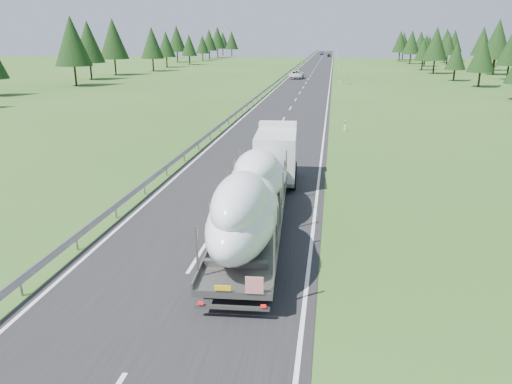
# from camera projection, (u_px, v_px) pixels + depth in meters

# --- Properties ---
(ground) EXTENTS (400.00, 400.00, 0.00)m
(ground) POSITION_uv_depth(u_px,v_px,m) (197.00, 258.00, 20.61)
(ground) COLOR #2E521B
(ground) RESTS_ON ground
(road_surface) EXTENTS (10.00, 400.00, 0.02)m
(road_surface) POSITION_uv_depth(u_px,v_px,m) (311.00, 76.00, 114.94)
(road_surface) COLOR black
(road_surface) RESTS_ON ground
(guardrail) EXTENTS (0.10, 400.00, 0.76)m
(guardrail) POSITION_uv_depth(u_px,v_px,m) (288.00, 73.00, 115.47)
(guardrail) COLOR slate
(guardrail) RESTS_ON ground
(marker_posts) EXTENTS (0.13, 350.08, 1.00)m
(marker_posts) POSITION_uv_depth(u_px,v_px,m) (338.00, 62.00, 165.73)
(marker_posts) COLOR silver
(marker_posts) RESTS_ON ground
(highway_sign) EXTENTS (0.08, 0.90, 2.60)m
(highway_sign) POSITION_uv_depth(u_px,v_px,m) (344.00, 74.00, 94.50)
(highway_sign) COLOR slate
(highway_sign) RESTS_ON ground
(tree_line_right) EXTENTS (26.70, 251.72, 12.59)m
(tree_line_right) POSITION_uv_depth(u_px,v_px,m) (510.00, 46.00, 97.24)
(tree_line_right) COLOR black
(tree_line_right) RESTS_ON ground
(tree_line_left) EXTENTS (15.26, 251.81, 12.66)m
(tree_line_left) POSITION_uv_depth(u_px,v_px,m) (133.00, 43.00, 121.38)
(tree_line_left) COLOR black
(tree_line_left) RESTS_ON ground
(boat_truck) EXTENTS (3.41, 18.74, 4.10)m
(boat_truck) POSITION_uv_depth(u_px,v_px,m) (258.00, 184.00, 23.45)
(boat_truck) COLOR silver
(boat_truck) RESTS_ON ground
(distant_van) EXTENTS (2.98, 6.10, 1.67)m
(distant_van) POSITION_uv_depth(u_px,v_px,m) (297.00, 75.00, 106.57)
(distant_van) COLOR silver
(distant_van) RESTS_ON ground
(distant_car_dark) EXTENTS (1.56, 3.84, 1.31)m
(distant_car_dark) POSITION_uv_depth(u_px,v_px,m) (329.00, 55.00, 219.31)
(distant_car_dark) COLOR black
(distant_car_dark) RESTS_ON ground
(distant_car_blue) EXTENTS (1.53, 4.30, 1.41)m
(distant_car_blue) POSITION_uv_depth(u_px,v_px,m) (322.00, 53.00, 242.36)
(distant_car_blue) COLOR #16193F
(distant_car_blue) RESTS_ON ground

